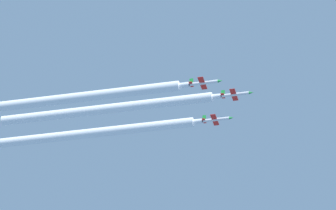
{
  "coord_description": "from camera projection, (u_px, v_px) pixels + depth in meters",
  "views": [
    {
      "loc": [
        285.56,
        49.85,
        2.89
      ],
      "look_at": [
        0.04,
        -14.41,
        173.8
      ],
      "focal_mm": 110.22,
      "sensor_mm": 36.0,
      "label": 1
    }
  ],
  "objects": [
    {
      "name": "jet_lead",
      "position": [
        236.0,
        94.0,
        335.76
      ],
      "size": [
        7.57,
        11.02,
        2.65
      ],
      "color": "silver"
    },
    {
      "name": "jet_left_wingman",
      "position": [
        217.0,
        119.0,
        345.72
      ],
      "size": [
        7.57,
        11.02,
        2.65
      ],
      "color": "silver"
    },
    {
      "name": "jet_right_wingman",
      "position": [
        205.0,
        83.0,
        325.54
      ],
      "size": [
        7.57,
        11.02,
        2.65
      ],
      "color": "silver"
    },
    {
      "name": "smoke_trail_lead",
      "position": [
        109.0,
        109.0,
        343.87
      ],
      "size": [
        3.24,
        75.68,
        3.24
      ],
      "color": "white"
    },
    {
      "name": "smoke_trail_left_wingman",
      "position": [
        89.0,
        133.0,
        354.2
      ],
      "size": [
        3.24,
        79.62,
        3.24
      ],
      "color": "white"
    },
    {
      "name": "smoke_trail_right_wingman",
      "position": [
        60.0,
        100.0,
        334.59
      ],
      "size": [
        3.24,
        85.55,
        3.24
      ],
      "color": "white"
    }
  ]
}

